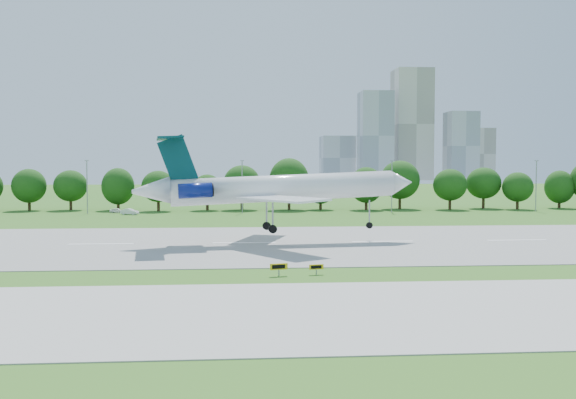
{
  "coord_description": "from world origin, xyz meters",
  "views": [
    {
      "loc": [
        -20.73,
        -65.8,
        11.19
      ],
      "look_at": [
        -14.31,
        18.0,
        6.6
      ],
      "focal_mm": 40.0,
      "sensor_mm": 36.0,
      "label": 1
    }
  ],
  "objects_px": {
    "service_vehicle_a": "(130,212)",
    "service_vehicle_b": "(117,210)",
    "taxi_sign_left": "(316,267)",
    "airliner": "(270,188)"
  },
  "relations": [
    {
      "from": "taxi_sign_left",
      "to": "service_vehicle_a",
      "type": "xyz_separation_m",
      "value": [
        -32.21,
        80.81,
        -0.1
      ]
    },
    {
      "from": "service_vehicle_a",
      "to": "service_vehicle_b",
      "type": "height_order",
      "value": "service_vehicle_a"
    },
    {
      "from": "service_vehicle_b",
      "to": "taxi_sign_left",
      "type": "bearing_deg",
      "value": -147.74
    },
    {
      "from": "airliner",
      "to": "service_vehicle_a",
      "type": "bearing_deg",
      "value": 109.92
    },
    {
      "from": "service_vehicle_a",
      "to": "service_vehicle_b",
      "type": "bearing_deg",
      "value": 55.53
    },
    {
      "from": "airliner",
      "to": "taxi_sign_left",
      "type": "bearing_deg",
      "value": -90.55
    },
    {
      "from": "service_vehicle_a",
      "to": "service_vehicle_b",
      "type": "distance_m",
      "value": 6.78
    },
    {
      "from": "airliner",
      "to": "service_vehicle_a",
      "type": "xyz_separation_m",
      "value": [
        -28.81,
        54.54,
        -7.27
      ]
    },
    {
      "from": "taxi_sign_left",
      "to": "service_vehicle_a",
      "type": "relative_size",
      "value": 0.37
    },
    {
      "from": "taxi_sign_left",
      "to": "service_vehicle_b",
      "type": "relative_size",
      "value": 0.45
    }
  ]
}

